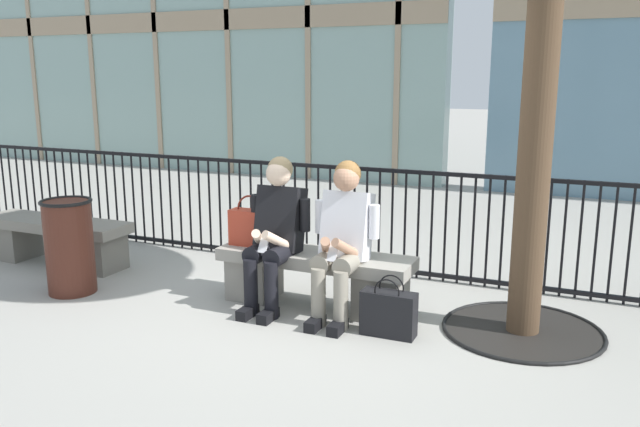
{
  "coord_description": "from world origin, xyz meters",
  "views": [
    {
      "loc": [
        2.03,
        -4.53,
        1.85
      ],
      "look_at": [
        0.0,
        0.1,
        0.75
      ],
      "focal_mm": 36.14,
      "sensor_mm": 36.0,
      "label": 1
    }
  ],
  "objects_px": {
    "shopping_bag": "(389,313)",
    "stone_bench_far": "(56,237)",
    "seated_person_with_phone": "(275,228)",
    "handbag_on_bench": "(251,227)",
    "trash_can": "(69,245)",
    "stone_bench": "(315,274)",
    "seated_person_companion": "(343,235)"
  },
  "relations": [
    {
      "from": "seated_person_companion",
      "to": "stone_bench_far",
      "type": "distance_m",
      "value": 3.15
    },
    {
      "from": "seated_person_companion",
      "to": "trash_can",
      "type": "xyz_separation_m",
      "value": [
        -2.35,
        -0.41,
        -0.23
      ]
    },
    {
      "from": "seated_person_companion",
      "to": "handbag_on_bench",
      "type": "distance_m",
      "value": 0.88
    },
    {
      "from": "handbag_on_bench",
      "to": "trash_can",
      "type": "xyz_separation_m",
      "value": [
        -1.48,
        -0.52,
        -0.19
      ]
    },
    {
      "from": "seated_person_companion",
      "to": "shopping_bag",
      "type": "bearing_deg",
      "value": -25.04
    },
    {
      "from": "handbag_on_bench",
      "to": "stone_bench_far",
      "type": "relative_size",
      "value": 0.27
    },
    {
      "from": "stone_bench",
      "to": "seated_person_companion",
      "type": "height_order",
      "value": "seated_person_companion"
    },
    {
      "from": "stone_bench",
      "to": "seated_person_with_phone",
      "type": "bearing_deg",
      "value": -155.9
    },
    {
      "from": "seated_person_with_phone",
      "to": "seated_person_companion",
      "type": "xyz_separation_m",
      "value": [
        0.58,
        0.0,
        0.0
      ]
    },
    {
      "from": "stone_bench_far",
      "to": "trash_can",
      "type": "xyz_separation_m",
      "value": [
        0.78,
        -0.59,
        0.15
      ]
    },
    {
      "from": "handbag_on_bench",
      "to": "stone_bench_far",
      "type": "bearing_deg",
      "value": 178.28
    },
    {
      "from": "seated_person_with_phone",
      "to": "handbag_on_bench",
      "type": "height_order",
      "value": "seated_person_with_phone"
    },
    {
      "from": "seated_person_companion",
      "to": "handbag_on_bench",
      "type": "bearing_deg",
      "value": 172.21
    },
    {
      "from": "seated_person_with_phone",
      "to": "handbag_on_bench",
      "type": "distance_m",
      "value": 0.32
    },
    {
      "from": "seated_person_companion",
      "to": "stone_bench_far",
      "type": "xyz_separation_m",
      "value": [
        -3.12,
        0.19,
        -0.38
      ]
    },
    {
      "from": "handbag_on_bench",
      "to": "shopping_bag",
      "type": "distance_m",
      "value": 1.42
    },
    {
      "from": "shopping_bag",
      "to": "stone_bench_far",
      "type": "height_order",
      "value": "stone_bench_far"
    },
    {
      "from": "seated_person_with_phone",
      "to": "trash_can",
      "type": "bearing_deg",
      "value": -167.08
    },
    {
      "from": "stone_bench",
      "to": "seated_person_with_phone",
      "type": "relative_size",
      "value": 1.32
    },
    {
      "from": "trash_can",
      "to": "stone_bench_far",
      "type": "bearing_deg",
      "value": 142.62
    },
    {
      "from": "stone_bench_far",
      "to": "trash_can",
      "type": "height_order",
      "value": "trash_can"
    },
    {
      "from": "stone_bench",
      "to": "trash_can",
      "type": "distance_m",
      "value": 2.13
    },
    {
      "from": "stone_bench",
      "to": "shopping_bag",
      "type": "xyz_separation_m",
      "value": [
        0.73,
        -0.34,
        -0.1
      ]
    },
    {
      "from": "stone_bench_far",
      "to": "seated_person_companion",
      "type": "bearing_deg",
      "value": -3.41
    },
    {
      "from": "seated_person_with_phone",
      "to": "shopping_bag",
      "type": "relative_size",
      "value": 2.75
    },
    {
      "from": "stone_bench",
      "to": "stone_bench_far",
      "type": "relative_size",
      "value": 1.0
    },
    {
      "from": "shopping_bag",
      "to": "stone_bench_far",
      "type": "distance_m",
      "value": 3.59
    },
    {
      "from": "shopping_bag",
      "to": "stone_bench_far",
      "type": "xyz_separation_m",
      "value": [
        -3.56,
        0.39,
        0.1
      ]
    },
    {
      "from": "stone_bench",
      "to": "trash_can",
      "type": "relative_size",
      "value": 1.96
    },
    {
      "from": "handbag_on_bench",
      "to": "trash_can",
      "type": "height_order",
      "value": "handbag_on_bench"
    },
    {
      "from": "handbag_on_bench",
      "to": "trash_can",
      "type": "relative_size",
      "value": 0.52
    },
    {
      "from": "handbag_on_bench",
      "to": "stone_bench_far",
      "type": "height_order",
      "value": "handbag_on_bench"
    }
  ]
}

